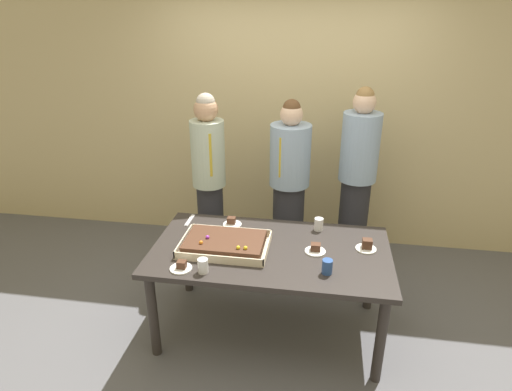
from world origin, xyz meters
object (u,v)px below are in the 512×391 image
(plated_slice_far_left, at_px, (181,267))
(drink_cup_middle, at_px, (327,267))
(cake_server_utensil, at_px, (190,220))
(plated_slice_far_right, at_px, (232,223))
(person_striped_tie_right, at_px, (289,186))
(sheet_cake, at_px, (225,243))
(plated_slice_near_left, at_px, (367,246))
(drink_cup_nearest, at_px, (319,224))
(party_table, at_px, (270,258))
(plated_slice_near_right, at_px, (315,249))
(person_serving_front, at_px, (209,180))
(drink_cup_far_end, at_px, (203,266))
(person_green_shirt_behind, at_px, (357,180))

(plated_slice_far_left, bearing_deg, drink_cup_middle, 6.32)
(cake_server_utensil, bearing_deg, plated_slice_far_right, -2.14)
(plated_slice_far_left, height_order, person_striped_tie_right, person_striped_tie_right)
(sheet_cake, distance_m, plated_slice_near_left, 1.03)
(plated_slice_far_right, xyz_separation_m, drink_cup_nearest, (0.69, 0.02, 0.03))
(party_table, relative_size, plated_slice_near_right, 11.48)
(sheet_cake, xyz_separation_m, person_striped_tie_right, (0.38, 0.98, 0.07))
(plated_slice_far_left, xyz_separation_m, person_serving_front, (-0.12, 1.20, 0.15))
(party_table, relative_size, person_striped_tie_right, 1.06)
(party_table, relative_size, plated_slice_far_left, 11.48)
(drink_cup_far_end, xyz_separation_m, person_striped_tie_right, (0.45, 1.31, 0.06))
(sheet_cake, height_order, plated_slice_far_left, sheet_cake)
(person_green_shirt_behind, bearing_deg, person_serving_front, -39.43)
(drink_cup_middle, bearing_deg, person_green_shirt_behind, 79.40)
(plated_slice_far_left, xyz_separation_m, plated_slice_far_right, (0.20, 0.69, 0.00))
(drink_cup_middle, bearing_deg, drink_cup_far_end, -171.53)
(person_striped_tie_right, bearing_deg, cake_server_utensil, -30.77)
(plated_slice_near_right, relative_size, plated_slice_far_right, 1.00)
(sheet_cake, bearing_deg, person_green_shirt_behind, 47.95)
(plated_slice_near_right, bearing_deg, drink_cup_far_end, -152.12)
(sheet_cake, xyz_separation_m, plated_slice_near_right, (0.65, 0.05, -0.02))
(plated_slice_near_left, xyz_separation_m, person_green_shirt_behind, (-0.04, 0.94, 0.15))
(plated_slice_far_left, distance_m, drink_cup_nearest, 1.14)
(drink_cup_nearest, xyz_separation_m, cake_server_utensil, (-1.05, -0.01, -0.05))
(person_serving_front, bearing_deg, drink_cup_far_end, -8.66)
(plated_slice_near_right, xyz_separation_m, drink_cup_nearest, (0.01, 0.34, 0.03))
(person_green_shirt_behind, bearing_deg, person_striped_tie_right, -38.22)
(plated_slice_far_left, relative_size, drink_cup_nearest, 1.50)
(plated_slice_near_right, relative_size, person_green_shirt_behind, 0.09)
(plated_slice_near_right, xyz_separation_m, person_striped_tie_right, (-0.28, 0.93, 0.09))
(person_serving_front, xyz_separation_m, person_green_shirt_behind, (1.33, 0.20, 0.01))
(plated_slice_far_right, bearing_deg, drink_cup_nearest, 1.76)
(drink_cup_middle, bearing_deg, plated_slice_near_right, 107.92)
(sheet_cake, relative_size, person_green_shirt_behind, 0.37)
(plated_slice_far_left, bearing_deg, cake_server_utensil, 102.69)
(plated_slice_near_left, relative_size, plated_slice_far_left, 1.00)
(person_green_shirt_behind, relative_size, person_striped_tie_right, 1.06)
(party_table, bearing_deg, plated_slice_near_left, 8.83)
(drink_cup_middle, bearing_deg, person_striped_tie_right, 106.84)
(plated_slice_near_right, distance_m, person_green_shirt_behind, 1.10)
(drink_cup_nearest, xyz_separation_m, drink_cup_middle, (0.07, -0.60, 0.00))
(cake_server_utensil, xyz_separation_m, person_striped_tie_right, (0.76, 0.60, 0.11))
(drink_cup_nearest, height_order, cake_server_utensil, drink_cup_nearest)
(person_serving_front, bearing_deg, plated_slice_near_left, 40.10)
(party_table, bearing_deg, person_striped_tie_right, 87.21)
(sheet_cake, relative_size, cake_server_utensil, 3.17)
(plated_slice_near_right, relative_size, drink_cup_far_end, 1.50)
(drink_cup_middle, relative_size, drink_cup_far_end, 1.00)
(drink_cup_middle, xyz_separation_m, person_striped_tie_right, (-0.36, 1.19, 0.06))
(plated_slice_near_left, xyz_separation_m, cake_server_utensil, (-1.40, 0.24, -0.02))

